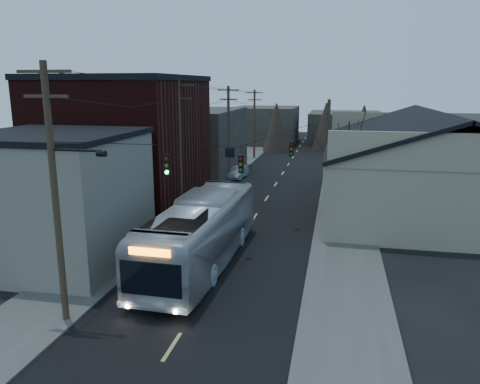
{
  "coord_description": "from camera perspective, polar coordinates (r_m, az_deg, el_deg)",
  "views": [
    {
      "loc": [
        5.72,
        -12.96,
        9.62
      ],
      "look_at": [
        -0.13,
        15.21,
        3.0
      ],
      "focal_mm": 35.0,
      "sensor_mm": 36.0,
      "label": 1
    }
  ],
  "objects": [
    {
      "name": "building_left_far",
      "position": [
        51.63,
        -5.54,
        6.09
      ],
      "size": [
        9.0,
        14.0,
        7.0
      ],
      "primitive_type": "cube",
      "color": "#322C28",
      "rests_on": "ground"
    },
    {
      "name": "building_clapboard",
      "position": [
        27.13,
        -21.52,
        -1.0
      ],
      "size": [
        8.0,
        8.0,
        7.0
      ],
      "primitive_type": "cube",
      "color": "slate",
      "rests_on": "ground"
    },
    {
      "name": "building_far_right",
      "position": [
        83.27,
        12.68,
        7.75
      ],
      "size": [
        12.0,
        14.0,
        5.0
      ],
      "primitive_type": "cube",
      "color": "#322C28",
      "rests_on": "ground"
    },
    {
      "name": "utility_lines",
      "position": [
        38.42,
        -1.67,
        5.98
      ],
      "size": [
        11.24,
        45.28,
        10.5
      ],
      "color": "#382B1E",
      "rests_on": "ground"
    },
    {
      "name": "bare_tree",
      "position": [
        33.51,
        12.87,
        2.28
      ],
      "size": [
        0.4,
        0.4,
        7.2
      ],
      "primitive_type": "cone",
      "color": "black",
      "rests_on": "ground"
    },
    {
      "name": "building_brick",
      "position": [
        36.81,
        -13.73,
        5.38
      ],
      "size": [
        10.0,
        12.0,
        10.0
      ],
      "primitive_type": "cube",
      "color": "black",
      "rests_on": "ground"
    },
    {
      "name": "warehouse",
      "position": [
        39.27,
        22.22,
        1.83
      ],
      "size": [
        16.16,
        20.6,
        7.73
      ],
      "color": "gray",
      "rests_on": "ground"
    },
    {
      "name": "building_far_left",
      "position": [
        79.11,
        3.19,
        8.14
      ],
      "size": [
        10.0,
        12.0,
        6.0
      ],
      "primitive_type": "cube",
      "color": "#322C28",
      "rests_on": "ground"
    },
    {
      "name": "sidewalk_left",
      "position": [
        45.67,
        -4.06,
        0.84
      ],
      "size": [
        4.0,
        110.0,
        0.12
      ],
      "primitive_type": "cube",
      "color": "#474744",
      "rests_on": "ground"
    },
    {
      "name": "ground",
      "position": [
        17.12,
        -10.73,
        -21.48
      ],
      "size": [
        160.0,
        160.0,
        0.0
      ],
      "primitive_type": "plane",
      "color": "black",
      "rests_on": "ground"
    },
    {
      "name": "parked_car",
      "position": [
        49.21,
        -0.23,
        2.44
      ],
      "size": [
        1.58,
        3.96,
        1.28
      ],
      "primitive_type": "imported",
      "rotation": [
        0.0,
        0.0,
        -0.06
      ],
      "color": "#9B9DA2",
      "rests_on": "ground"
    },
    {
      "name": "road_surface",
      "position": [
        44.39,
        4.04,
        0.42
      ],
      "size": [
        9.0,
        110.0,
        0.02
      ],
      "primitive_type": "cube",
      "color": "black",
      "rests_on": "ground"
    },
    {
      "name": "bus",
      "position": [
        25.38,
        -4.81,
        -4.94
      ],
      "size": [
        3.5,
        13.31,
        3.68
      ],
      "primitive_type": "imported",
      "rotation": [
        0.0,
        0.0,
        3.11
      ],
      "color": "#B0B6BD",
      "rests_on": "ground"
    },
    {
      "name": "sidewalk_right",
      "position": [
        44.02,
        12.45,
        0.11
      ],
      "size": [
        4.0,
        110.0,
        0.12
      ],
      "primitive_type": "cube",
      "color": "#474744",
      "rests_on": "ground"
    }
  ]
}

